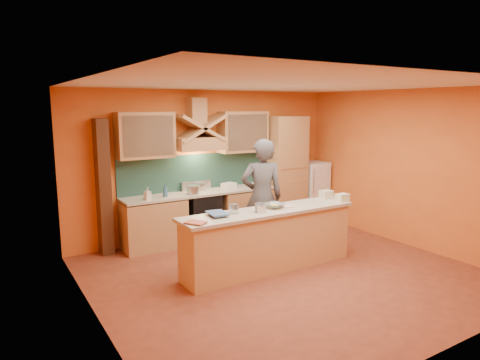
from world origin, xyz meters
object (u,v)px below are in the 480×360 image
person (262,197)px  kitchen_scale (261,209)px  mixing_bowl (274,206)px  fridge (311,191)px  stove (202,216)px

person → kitchen_scale: (-0.53, -0.74, 0.02)m
mixing_bowl → fridge: bearing=38.0°
kitchen_scale → mixing_bowl: bearing=38.3°
fridge → kitchen_scale: fridge is taller
person → stove: bearing=-44.6°
stove → person: 1.44m
fridge → mixing_bowl: (-2.37, -1.85, 0.33)m
stove → mixing_bowl: (0.33, -1.85, 0.53)m
kitchen_scale → person: bearing=72.4°
stove → mixing_bowl: mixing_bowl is taller
fridge → mixing_bowl: bearing=-142.0°
kitchen_scale → mixing_bowl: 0.36m
fridge → kitchen_scale: bearing=-143.9°
stove → mixing_bowl: 1.95m
person → mixing_bowl: (-0.19, -0.62, -0.00)m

